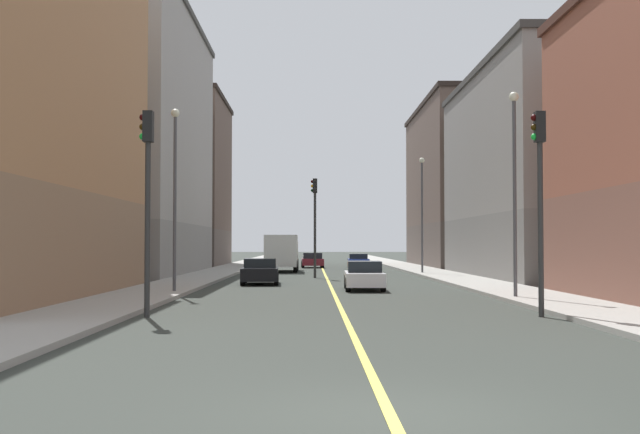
{
  "coord_description": "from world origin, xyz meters",
  "views": [
    {
      "loc": [
        -0.98,
        -9.78,
        2.11
      ],
      "look_at": [
        -0.41,
        39.62,
        3.8
      ],
      "focal_mm": 44.38,
      "sensor_mm": 36.0,
      "label": 1
    }
  ],
  "objects": [
    {
      "name": "ground_plane",
      "position": [
        0.0,
        0.0,
        0.0
      ],
      "size": [
        400.0,
        400.0,
        0.0
      ],
      "primitive_type": "plane",
      "color": "#30352F",
      "rests_on": "ground"
    },
    {
      "name": "sidewalk_left",
      "position": [
        7.7,
        49.0,
        0.07
      ],
      "size": [
        3.2,
        168.0,
        0.15
      ],
      "primitive_type": "cube",
      "color": "#9E9B93",
      "rests_on": "ground"
    },
    {
      "name": "sidewalk_right",
      "position": [
        -7.7,
        49.0,
        0.07
      ],
      "size": [
        3.2,
        168.0,
        0.15
      ],
      "primitive_type": "cube",
      "color": "#9E9B93",
      "rests_on": "ground"
    },
    {
      "name": "lane_center_stripe",
      "position": [
        0.0,
        49.0,
        0.01
      ],
      "size": [
        0.16,
        154.0,
        0.01
      ],
      "primitive_type": "cube",
      "color": "#E5D14C",
      "rests_on": "ground"
    },
    {
      "name": "building_left_mid",
      "position": [
        13.68,
        39.44,
        6.52
      ],
      "size": [
        9.07,
        22.89,
        13.02
      ],
      "color": "slate",
      "rests_on": "ground"
    },
    {
      "name": "building_left_far",
      "position": [
        13.68,
        63.84,
        7.57
      ],
      "size": [
        9.07,
        22.6,
        15.11
      ],
      "color": "brown",
      "rests_on": "ground"
    },
    {
      "name": "building_right_midblock",
      "position": [
        -13.68,
        45.3,
        9.15
      ],
      "size": [
        9.07,
        23.27,
        18.27
      ],
      "color": "gray",
      "rests_on": "ground"
    },
    {
      "name": "building_right_distant",
      "position": [
        -13.68,
        65.72,
        8.04
      ],
      "size": [
        9.07,
        15.09,
        16.06
      ],
      "color": "brown",
      "rests_on": "ground"
    },
    {
      "name": "traffic_light_left_near",
      "position": [
        5.68,
        13.07,
        3.87
      ],
      "size": [
        0.4,
        0.32,
        5.98
      ],
      "color": "#2D2D2D",
      "rests_on": "ground"
    },
    {
      "name": "traffic_light_right_near",
      "position": [
        -5.71,
        13.07,
        3.87
      ],
      "size": [
        0.4,
        0.32,
        5.97
      ],
      "color": "#2D2D2D",
      "rests_on": "ground"
    },
    {
      "name": "traffic_light_median_far",
      "position": [
        -0.74,
        39.41,
        3.99
      ],
      "size": [
        0.4,
        0.32,
        6.19
      ],
      "color": "#2D2D2D",
      "rests_on": "ground"
    },
    {
      "name": "street_lamp_left_near",
      "position": [
        6.7,
        19.81,
        4.78
      ],
      "size": [
        0.36,
        0.36,
        7.71
      ],
      "color": "#4C4C51",
      "rests_on": "ground"
    },
    {
      "name": "street_lamp_right_near",
      "position": [
        -6.7,
        23.42,
        4.75
      ],
      "size": [
        0.36,
        0.36,
        7.66
      ],
      "color": "#4C4C51",
      "rests_on": "ground"
    },
    {
      "name": "street_lamp_left_far",
      "position": [
        6.7,
        44.58,
        4.89
      ],
      "size": [
        0.36,
        0.36,
        7.93
      ],
      "color": "#4C4C51",
      "rests_on": "ground"
    },
    {
      "name": "car_black",
      "position": [
        -3.64,
        31.81,
        0.66
      ],
      "size": [
        2.05,
        4.47,
        1.35
      ],
      "color": "black",
      "rests_on": "ground"
    },
    {
      "name": "car_maroon",
      "position": [
        -0.84,
        60.78,
        0.65
      ],
      "size": [
        2.05,
        4.03,
        1.33
      ],
      "color": "maroon",
      "rests_on": "ground"
    },
    {
      "name": "car_white",
      "position": [
        1.46,
        26.44,
        0.64
      ],
      "size": [
        1.85,
        4.47,
        1.33
      ],
      "color": "white",
      "rests_on": "ground"
    },
    {
      "name": "car_blue",
      "position": [
        3.01,
        56.84,
        0.63
      ],
      "size": [
        1.85,
        4.29,
        1.29
      ],
      "color": "#23389E",
      "rests_on": "ground"
    },
    {
      "name": "box_truck",
      "position": [
        -3.18,
        50.47,
        1.51
      ],
      "size": [
        2.44,
        7.78,
        2.77
      ],
      "color": "beige",
      "rests_on": "ground"
    }
  ]
}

